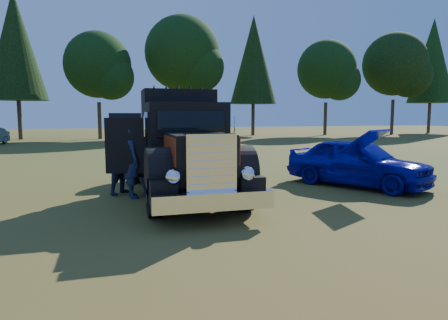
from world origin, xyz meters
TOP-DOWN VIEW (x-y plane):
  - ground at (0.00, 0.00)m, footprint 120.00×120.00m
  - treeline at (0.43, 27.93)m, footprint 67.22×24.04m
  - diamond_t_truck at (-1.14, 1.11)m, footprint 3.36×7.16m
  - hotrod_coupe at (4.47, 1.16)m, footprint 3.80×4.82m
  - spectator_near at (-2.53, 1.34)m, footprint 0.58×0.79m
  - spectator_far at (-2.73, 1.94)m, footprint 1.19×1.20m

SIDE VIEW (x-z plane):
  - ground at x=0.00m, z-range 0.00..0.00m
  - hotrod_coupe at x=4.47m, z-range -0.17..1.72m
  - spectator_far at x=-2.73m, z-range 0.00..1.95m
  - spectator_near at x=-2.53m, z-range 0.00..2.01m
  - diamond_t_truck at x=-1.14m, z-range -0.22..2.78m
  - treeline at x=0.43m, z-range 0.72..14.56m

